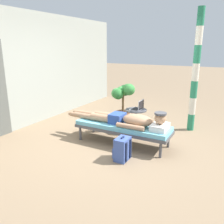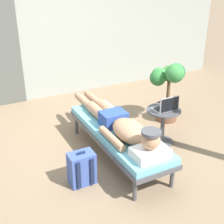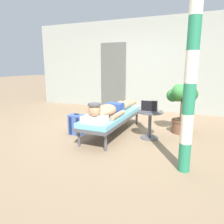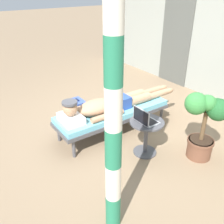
{
  "view_description": "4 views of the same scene",
  "coord_description": "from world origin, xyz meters",
  "px_view_note": "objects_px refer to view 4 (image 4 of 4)",
  "views": [
    {
      "loc": [
        -3.88,
        -2.0,
        1.9
      ],
      "look_at": [
        -0.02,
        0.09,
        0.66
      ],
      "focal_mm": 37.58,
      "sensor_mm": 36.0,
      "label": 1
    },
    {
      "loc": [
        -1.63,
        -3.23,
        2.32
      ],
      "look_at": [
        0.14,
        0.17,
        0.54
      ],
      "focal_mm": 49.72,
      "sensor_mm": 36.0,
      "label": 2
    },
    {
      "loc": [
        1.71,
        -3.89,
        1.37
      ],
      "look_at": [
        0.11,
        -0.19,
        0.47
      ],
      "focal_mm": 34.1,
      "sensor_mm": 36.0,
      "label": 3
    },
    {
      "loc": [
        3.0,
        -2.17,
        2.25
      ],
      "look_at": [
        0.27,
        -0.25,
        0.48
      ],
      "focal_mm": 40.2,
      "sensor_mm": 36.0,
      "label": 4
    }
  ],
  "objects_px": {
    "backpack": "(78,111)",
    "potted_plant": "(205,117)",
    "laptop": "(144,119)",
    "side_table": "(146,132)",
    "lounge_chair": "(113,113)",
    "porch_post": "(113,109)",
    "person_reclining": "(109,104)"
  },
  "relations": [
    {
      "from": "lounge_chair",
      "to": "laptop",
      "type": "bearing_deg",
      "value": -1.11
    },
    {
      "from": "side_table",
      "to": "laptop",
      "type": "distance_m",
      "value": 0.23
    },
    {
      "from": "laptop",
      "to": "side_table",
      "type": "bearing_deg",
      "value": 90.0
    },
    {
      "from": "backpack",
      "to": "potted_plant",
      "type": "distance_m",
      "value": 2.15
    },
    {
      "from": "lounge_chair",
      "to": "potted_plant",
      "type": "distance_m",
      "value": 1.42
    },
    {
      "from": "lounge_chair",
      "to": "laptop",
      "type": "xyz_separation_m",
      "value": [
        0.75,
        -0.01,
        0.24
      ]
    },
    {
      "from": "potted_plant",
      "to": "porch_post",
      "type": "height_order",
      "value": "porch_post"
    },
    {
      "from": "backpack",
      "to": "porch_post",
      "type": "height_order",
      "value": "porch_post"
    },
    {
      "from": "person_reclining",
      "to": "potted_plant",
      "type": "bearing_deg",
      "value": 28.71
    },
    {
      "from": "laptop",
      "to": "potted_plant",
      "type": "bearing_deg",
      "value": 51.35
    },
    {
      "from": "person_reclining",
      "to": "porch_post",
      "type": "distance_m",
      "value": 1.95
    },
    {
      "from": "backpack",
      "to": "porch_post",
      "type": "bearing_deg",
      "value": -19.3
    },
    {
      "from": "side_table",
      "to": "laptop",
      "type": "relative_size",
      "value": 1.69
    },
    {
      "from": "lounge_chair",
      "to": "porch_post",
      "type": "relative_size",
      "value": 0.72
    },
    {
      "from": "person_reclining",
      "to": "side_table",
      "type": "xyz_separation_m",
      "value": [
        0.75,
        0.11,
        -0.16
      ]
    },
    {
      "from": "lounge_chair",
      "to": "potted_plant",
      "type": "bearing_deg",
      "value": 25.91
    },
    {
      "from": "laptop",
      "to": "backpack",
      "type": "relative_size",
      "value": 0.73
    },
    {
      "from": "person_reclining",
      "to": "backpack",
      "type": "height_order",
      "value": "person_reclining"
    },
    {
      "from": "porch_post",
      "to": "backpack",
      "type": "bearing_deg",
      "value": 160.7
    },
    {
      "from": "person_reclining",
      "to": "porch_post",
      "type": "bearing_deg",
      "value": -33.26
    },
    {
      "from": "laptop",
      "to": "lounge_chair",
      "type": "bearing_deg",
      "value": 178.89
    },
    {
      "from": "lounge_chair",
      "to": "side_table",
      "type": "bearing_deg",
      "value": 2.79
    },
    {
      "from": "side_table",
      "to": "backpack",
      "type": "xyz_separation_m",
      "value": [
        -1.39,
        -0.34,
        -0.16
      ]
    },
    {
      "from": "potted_plant",
      "to": "porch_post",
      "type": "relative_size",
      "value": 0.38
    },
    {
      "from": "person_reclining",
      "to": "side_table",
      "type": "distance_m",
      "value": 0.78
    },
    {
      "from": "laptop",
      "to": "porch_post",
      "type": "distance_m",
      "value": 1.47
    },
    {
      "from": "potted_plant",
      "to": "porch_post",
      "type": "xyz_separation_m",
      "value": [
        0.22,
        -1.65,
        0.7
      ]
    },
    {
      "from": "side_table",
      "to": "porch_post",
      "type": "distance_m",
      "value": 1.63
    },
    {
      "from": "laptop",
      "to": "porch_post",
      "type": "xyz_separation_m",
      "value": [
        0.72,
        -1.03,
        0.76
      ]
    },
    {
      "from": "person_reclining",
      "to": "porch_post",
      "type": "height_order",
      "value": "porch_post"
    },
    {
      "from": "potted_plant",
      "to": "person_reclining",
      "type": "bearing_deg",
      "value": -151.29
    },
    {
      "from": "lounge_chair",
      "to": "laptop",
      "type": "relative_size",
      "value": 6.18
    }
  ]
}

